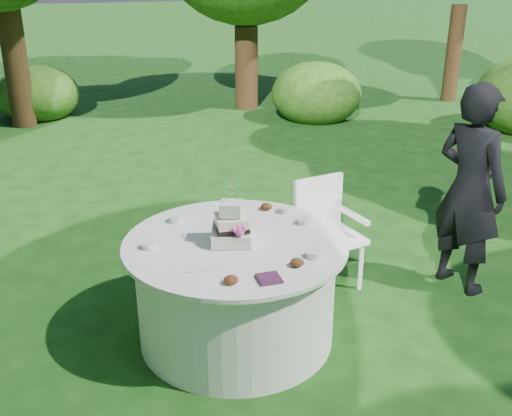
{
  "coord_description": "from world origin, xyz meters",
  "views": [
    {
      "loc": [
        -0.97,
        -3.6,
        2.56
      ],
      "look_at": [
        0.15,
        0.0,
        1.0
      ],
      "focal_mm": 42.0,
      "sensor_mm": 36.0,
      "label": 1
    }
  ],
  "objects_px": {
    "guest": "(470,189)",
    "chair": "(325,225)",
    "table": "(236,289)",
    "napkins": "(269,278)",
    "cake": "(232,227)"
  },
  "relations": [
    {
      "from": "guest",
      "to": "chair",
      "type": "distance_m",
      "value": 1.19
    },
    {
      "from": "table",
      "to": "chair",
      "type": "relative_size",
      "value": 1.71
    },
    {
      "from": "guest",
      "to": "chair",
      "type": "height_order",
      "value": "guest"
    },
    {
      "from": "table",
      "to": "guest",
      "type": "bearing_deg",
      "value": 4.95
    },
    {
      "from": "table",
      "to": "napkins",
      "type": "bearing_deg",
      "value": -85.01
    },
    {
      "from": "napkins",
      "to": "guest",
      "type": "xyz_separation_m",
      "value": [
        1.95,
        0.76,
        0.09
      ]
    },
    {
      "from": "napkins",
      "to": "chair",
      "type": "relative_size",
      "value": 0.15
    },
    {
      "from": "napkins",
      "to": "guest",
      "type": "distance_m",
      "value": 2.1
    },
    {
      "from": "napkins",
      "to": "chair",
      "type": "height_order",
      "value": "chair"
    },
    {
      "from": "napkins",
      "to": "guest",
      "type": "bearing_deg",
      "value": 21.19
    },
    {
      "from": "guest",
      "to": "napkins",
      "type": "bearing_deg",
      "value": 93.83
    },
    {
      "from": "napkins",
      "to": "cake",
      "type": "relative_size",
      "value": 0.34
    },
    {
      "from": "napkins",
      "to": "cake",
      "type": "bearing_deg",
      "value": 97.67
    },
    {
      "from": "cake",
      "to": "chair",
      "type": "xyz_separation_m",
      "value": [
        0.96,
        0.59,
        -0.36
      ]
    },
    {
      "from": "napkins",
      "to": "chair",
      "type": "xyz_separation_m",
      "value": [
        0.89,
        1.16,
        -0.26
      ]
    }
  ]
}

